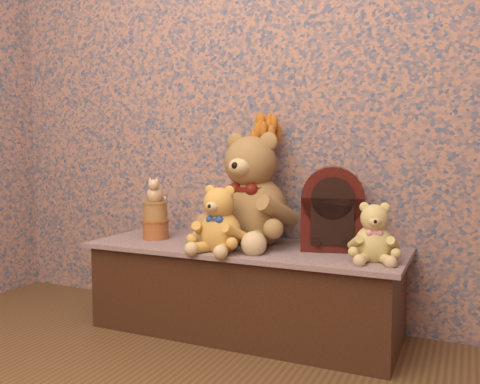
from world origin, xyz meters
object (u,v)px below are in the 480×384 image
(teddy_small, at_px, (374,229))
(cat_figurine, at_px, (155,189))
(teddy_medium, at_px, (220,216))
(teddy_large, at_px, (253,184))
(biscuit_tin_lower, at_px, (156,229))
(ceramic_vase, at_px, (263,217))
(cathedral_radio, at_px, (332,208))

(teddy_small, xyz_separation_m, cat_figurine, (-1.02, 0.05, 0.12))
(teddy_medium, xyz_separation_m, teddy_small, (0.61, 0.08, -0.03))
(teddy_large, height_order, cat_figurine, teddy_large)
(teddy_large, distance_m, teddy_medium, 0.26)
(teddy_large, relative_size, biscuit_tin_lower, 4.37)
(teddy_medium, relative_size, teddy_small, 1.23)
(teddy_small, bearing_deg, biscuit_tin_lower, 164.51)
(teddy_medium, distance_m, ceramic_vase, 0.30)
(teddy_large, bearing_deg, teddy_medium, -98.00)
(cathedral_radio, xyz_separation_m, biscuit_tin_lower, (-0.82, -0.11, -0.13))
(biscuit_tin_lower, bearing_deg, teddy_large, 11.39)
(teddy_large, bearing_deg, biscuit_tin_lower, -163.36)
(teddy_large, xyz_separation_m, cat_figurine, (-0.46, -0.09, -0.03))
(teddy_large, bearing_deg, cathedral_radio, 7.44)
(cat_figurine, bearing_deg, cathedral_radio, -13.89)
(teddy_medium, bearing_deg, biscuit_tin_lower, 165.17)
(teddy_medium, bearing_deg, teddy_small, 9.87)
(biscuit_tin_lower, bearing_deg, teddy_medium, -17.46)
(ceramic_vase, bearing_deg, teddy_large, -106.42)
(cathedral_radio, distance_m, ceramic_vase, 0.35)
(teddy_medium, distance_m, cathedral_radio, 0.47)
(cathedral_radio, bearing_deg, biscuit_tin_lower, 172.78)
(teddy_medium, relative_size, biscuit_tin_lower, 2.42)
(cathedral_radio, bearing_deg, teddy_small, -52.55)
(teddy_small, bearing_deg, teddy_medium, 174.58)
(teddy_small, bearing_deg, cathedral_radio, 129.41)
(teddy_large, distance_m, ceramic_vase, 0.17)
(teddy_medium, bearing_deg, teddy_large, 79.38)
(biscuit_tin_lower, xyz_separation_m, cat_figurine, (0.00, 0.00, 0.19))
(teddy_medium, bearing_deg, cat_figurine, 165.17)
(cathedral_radio, height_order, ceramic_vase, cathedral_radio)
(biscuit_tin_lower, bearing_deg, cat_figurine, 0.00)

